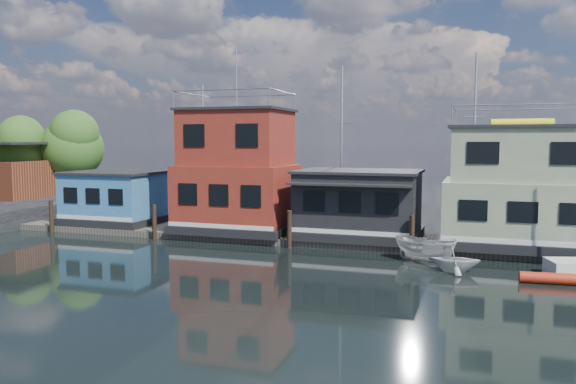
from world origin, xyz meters
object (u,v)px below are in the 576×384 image
(houseboat_red, at_px, (237,173))
(red_kayak, at_px, (561,279))
(motorboat, at_px, (425,249))
(houseboat_dark, at_px, (359,204))
(houseboat_blue, at_px, (114,198))
(houseboat_green, at_px, (520,189))
(dinghy_white, at_px, (454,259))

(houseboat_red, bearing_deg, red_kayak, -20.61)
(motorboat, bearing_deg, houseboat_dark, 75.79)
(red_kayak, bearing_deg, houseboat_dark, 141.58)
(houseboat_blue, bearing_deg, houseboat_red, 0.00)
(houseboat_red, height_order, houseboat_green, houseboat_red)
(dinghy_white, distance_m, motorboat, 2.26)
(houseboat_red, xyz_separation_m, houseboat_dark, (8.00, -0.02, -1.69))
(houseboat_dark, height_order, houseboat_green, houseboat_green)
(dinghy_white, height_order, red_kayak, dinghy_white)
(houseboat_green, height_order, red_kayak, houseboat_green)
(dinghy_white, xyz_separation_m, red_kayak, (4.48, -0.97, -0.37))
(houseboat_red, distance_m, dinghy_white, 15.45)
(houseboat_red, distance_m, red_kayak, 19.94)
(houseboat_green, relative_size, red_kayak, 2.49)
(houseboat_blue, height_order, red_kayak, houseboat_blue)
(red_kayak, distance_m, motorboat, 6.56)
(houseboat_dark, height_order, dinghy_white, houseboat_dark)
(houseboat_blue, xyz_separation_m, houseboat_green, (26.50, 0.00, 1.34))
(houseboat_dark, xyz_separation_m, motorboat, (4.34, -4.20, -1.72))
(dinghy_white, relative_size, motorboat, 0.65)
(houseboat_dark, distance_m, houseboat_green, 9.07)
(houseboat_dark, bearing_deg, dinghy_white, -45.31)
(houseboat_dark, bearing_deg, motorboat, -44.04)
(motorboat, bearing_deg, houseboat_green, -18.00)
(houseboat_blue, relative_size, houseboat_dark, 0.86)
(dinghy_white, bearing_deg, red_kayak, -106.81)
(houseboat_blue, height_order, houseboat_red, houseboat_red)
(motorboat, bearing_deg, dinghy_white, -108.89)
(dinghy_white, xyz_separation_m, motorboat, (-1.49, 1.70, 0.08))
(red_kayak, bearing_deg, houseboat_red, 154.62)
(houseboat_blue, bearing_deg, motorboat, -10.93)
(houseboat_red, xyz_separation_m, red_kayak, (18.32, -6.89, -3.86))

